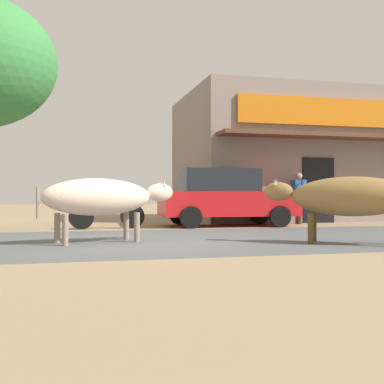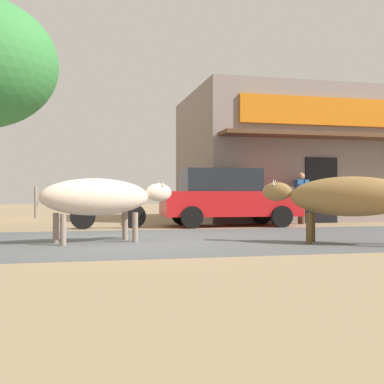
# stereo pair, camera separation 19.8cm
# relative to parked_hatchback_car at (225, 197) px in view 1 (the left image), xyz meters

# --- Properties ---
(ground) EXTENTS (80.00, 80.00, 0.00)m
(ground) POSITION_rel_parked_hatchback_car_xyz_m (-3.24, -3.93, -0.84)
(ground) COLOR #957D5C
(asphalt_road) EXTENTS (72.00, 5.72, 0.00)m
(asphalt_road) POSITION_rel_parked_hatchback_car_xyz_m (-3.24, -3.93, -0.84)
(asphalt_road) COLOR #545658
(asphalt_road) RESTS_ON ground
(storefront_right_club) EXTENTS (8.40, 6.63, 4.60)m
(storefront_right_club) POSITION_rel_parked_hatchback_car_xyz_m (4.04, 3.73, 1.47)
(storefront_right_club) COLOR gray
(storefront_right_club) RESTS_ON ground
(parked_hatchback_car) EXTENTS (3.96, 1.97, 1.64)m
(parked_hatchback_car) POSITION_rel_parked_hatchback_car_xyz_m (0.00, 0.00, 0.00)
(parked_hatchback_car) COLOR red
(parked_hatchback_car) RESTS_ON ground
(parked_motorcycle) EXTENTS (2.00, 0.28, 1.08)m
(parked_motorcycle) POSITION_rel_parked_hatchback_car_xyz_m (-3.36, -0.35, -0.36)
(parked_motorcycle) COLOR black
(parked_motorcycle) RESTS_ON ground
(cow_near_brown) EXTENTS (2.69, 1.30, 1.21)m
(cow_near_brown) POSITION_rel_parked_hatchback_car_xyz_m (-3.80, -4.11, 0.01)
(cow_near_brown) COLOR beige
(cow_near_brown) RESTS_ON ground
(cow_far_dark) EXTENTS (2.55, 1.94, 1.24)m
(cow_far_dark) POSITION_rel_parked_hatchback_car_xyz_m (0.60, -5.49, 0.02)
(cow_far_dark) COLOR olive
(cow_far_dark) RESTS_ON ground
(pedestrian_by_shop) EXTENTS (0.42, 0.61, 1.59)m
(pedestrian_by_shop) POSITION_rel_parked_hatchback_car_xyz_m (2.57, 0.47, 0.09)
(pedestrian_by_shop) COLOR brown
(pedestrian_by_shop) RESTS_ON ground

